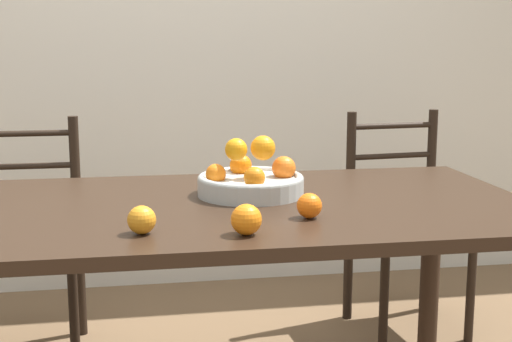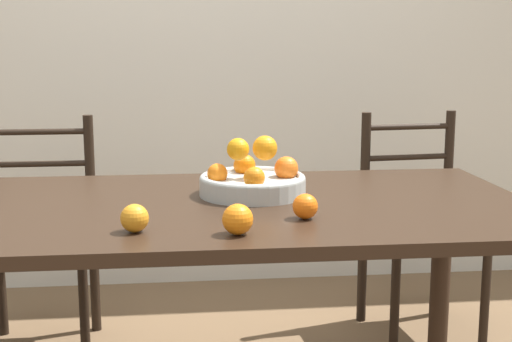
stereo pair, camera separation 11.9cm
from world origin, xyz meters
TOP-DOWN VIEW (x-y plane):
  - wall_back at (0.00, 1.51)m, footprint 8.00×0.06m
  - dining_table at (0.00, 0.00)m, footprint 1.82×0.93m
  - fruit_bowl at (0.12, 0.10)m, footprint 0.32×0.32m
  - orange_loose_0 at (0.22, -0.21)m, footprint 0.07×0.07m
  - orange_loose_1 at (-0.21, -0.29)m, footprint 0.07×0.07m
  - orange_loose_2 at (0.04, -0.34)m, footprint 0.07×0.07m
  - chair_left at (-0.65, 0.77)m, footprint 0.42×0.40m
  - chair_right at (0.88, 0.77)m, footprint 0.46×0.44m

SIDE VIEW (x-z plane):
  - chair_left at x=-0.65m, z-range 0.00..0.91m
  - chair_right at x=0.88m, z-range 0.00..0.91m
  - dining_table at x=0.00m, z-range 0.28..1.03m
  - orange_loose_0 at x=0.22m, z-range 0.75..0.82m
  - orange_loose_1 at x=-0.21m, z-range 0.75..0.82m
  - orange_loose_2 at x=0.04m, z-range 0.75..0.82m
  - fruit_bowl at x=0.12m, z-range 0.71..0.89m
  - wall_back at x=0.00m, z-range 0.00..2.60m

